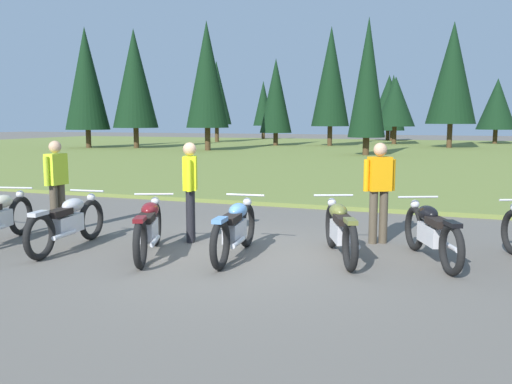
# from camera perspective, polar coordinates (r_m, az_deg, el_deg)

# --- Properties ---
(ground_plane) EXTENTS (140.00, 140.00, 0.00)m
(ground_plane) POSITION_cam_1_polar(r_m,az_deg,el_deg) (8.22, -1.44, -6.75)
(ground_plane) COLOR #605B54
(grass_moorland) EXTENTS (80.00, 44.00, 0.10)m
(grass_moorland) POSITION_cam_1_polar(r_m,az_deg,el_deg) (34.21, 15.09, 3.99)
(grass_moorland) COLOR olive
(grass_moorland) RESTS_ON ground
(forest_treeline) EXTENTS (40.82, 25.83, 8.99)m
(forest_treeline) POSITION_cam_1_polar(r_m,az_deg,el_deg) (41.56, 11.15, 10.67)
(forest_treeline) COLOR #47331E
(forest_treeline) RESTS_ON ground
(motorcycle_silver) EXTENTS (0.62, 2.10, 0.88)m
(motorcycle_silver) POSITION_cam_1_polar(r_m,az_deg,el_deg) (9.07, -19.21, -2.98)
(motorcycle_silver) COLOR black
(motorcycle_silver) RESTS_ON ground
(motorcycle_maroon) EXTENTS (0.96, 1.99, 0.88)m
(motorcycle_maroon) POSITION_cam_1_polar(r_m,az_deg,el_deg) (8.30, -11.23, -3.66)
(motorcycle_maroon) COLOR black
(motorcycle_maroon) RESTS_ON ground
(motorcycle_sky_blue) EXTENTS (0.62, 2.10, 0.88)m
(motorcycle_sky_blue) POSITION_cam_1_polar(r_m,az_deg,el_deg) (8.07, -2.22, -3.84)
(motorcycle_sky_blue) COLOR black
(motorcycle_sky_blue) RESTS_ON ground
(motorcycle_olive) EXTENTS (0.96, 1.98, 0.88)m
(motorcycle_olive) POSITION_cam_1_polar(r_m,az_deg,el_deg) (8.10, 8.86, -3.88)
(motorcycle_olive) COLOR black
(motorcycle_olive) RESTS_ON ground
(motorcycle_black) EXTENTS (0.99, 1.97, 0.88)m
(motorcycle_black) POSITION_cam_1_polar(r_m,az_deg,el_deg) (8.22, 17.99, -4.00)
(motorcycle_black) COLOR black
(motorcycle_black) RESTS_ON ground
(rider_in_hivis_vest) EXTENTS (0.25, 0.55, 1.67)m
(rider_in_hivis_vest) POSITION_cam_1_polar(r_m,az_deg,el_deg) (10.40, -20.26, 1.11)
(rider_in_hivis_vest) COLOR #4C4233
(rider_in_hivis_vest) RESTS_ON ground
(rider_near_row_end) EXTENTS (0.48, 0.37, 1.67)m
(rider_near_row_end) POSITION_cam_1_polar(r_m,az_deg,el_deg) (9.12, 12.85, 0.55)
(rider_near_row_end) COLOR #4C4233
(rider_near_row_end) RESTS_ON ground
(rider_checking_bike) EXTENTS (0.34, 0.52, 1.67)m
(rider_checking_bike) POSITION_cam_1_polar(r_m,az_deg,el_deg) (9.09, -6.95, 0.66)
(rider_checking_bike) COLOR black
(rider_checking_bike) RESTS_ON ground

